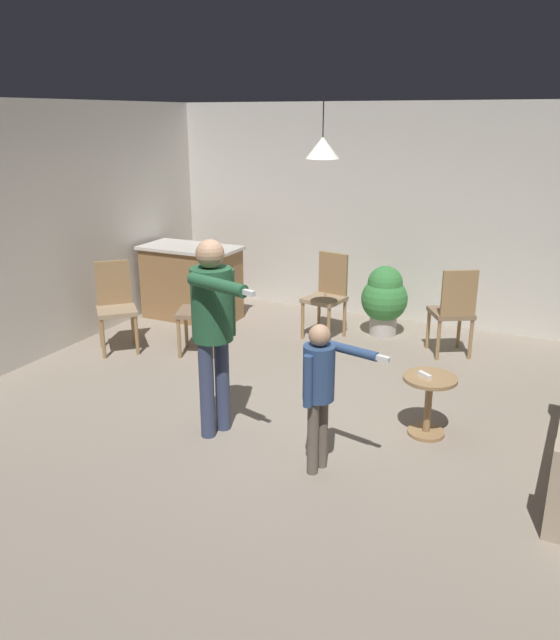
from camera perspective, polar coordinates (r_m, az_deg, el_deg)
ground at (r=5.58m, az=1.91°, el=-8.98°), size 7.68×7.68×0.00m
wall_back at (r=8.09m, az=11.33°, el=9.35°), size 6.40×0.10×2.70m
wall_left at (r=7.00m, az=-22.88°, el=6.93°), size 0.10×6.40×2.70m
kitchen_counter at (r=8.20m, az=-8.03°, el=3.42°), size 1.26×0.66×0.95m
side_table_by_couch at (r=5.33m, az=13.35°, el=-6.94°), size 0.44×0.44×0.52m
person_adult at (r=4.99m, az=-6.08°, el=0.24°), size 0.74×0.61×1.64m
person_child at (r=4.53m, az=3.65°, el=-5.68°), size 0.62×0.33×1.15m
dining_chair_by_counter at (r=7.43m, az=4.35°, el=2.53°), size 0.49×0.49×1.00m
dining_chair_near_wall at (r=7.04m, az=15.51°, el=1.00°), size 0.57×0.57×1.00m
dining_chair_centre_back at (r=7.23m, az=-14.72°, el=1.51°), size 0.59×0.59×1.00m
dining_chair_spare at (r=6.92m, az=-6.91°, el=1.27°), size 0.54×0.54×1.00m
potted_plant_by_wall at (r=7.59m, az=9.47°, el=2.04°), size 0.55×0.55×0.85m
spare_remote_on_table at (r=5.22m, az=13.01°, el=-4.91°), size 0.13×0.10×0.04m
ceiling_light_pendant at (r=6.06m, az=3.90°, el=15.36°), size 0.32×0.32×0.55m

